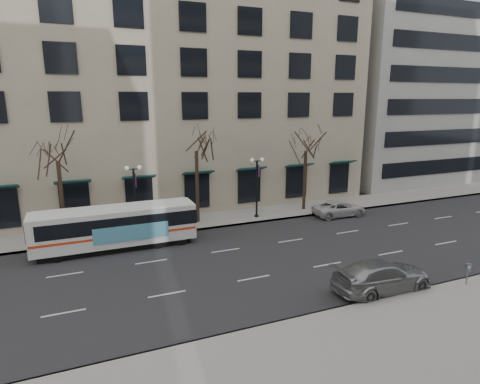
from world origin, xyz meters
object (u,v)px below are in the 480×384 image
tree_far_mid (196,139)px  silver_car (382,276)px  tree_far_left (56,148)px  lamp_post_right (257,185)px  lamp_post_left (135,196)px  white_pickup (339,208)px  tree_far_right (306,140)px  pay_station (468,269)px  city_bus (117,226)px

tree_far_mid → silver_car: size_ratio=1.52×
tree_far_left → lamp_post_right: (15.01, -0.60, -3.75)m
tree_far_left → lamp_post_left: 6.29m
lamp_post_left → white_pickup: (16.98, -2.00, -2.29)m
tree_far_left → tree_far_right: (20.00, 0.00, -0.28)m
lamp_post_right → white_pickup: bearing=-16.0°
tree_far_mid → tree_far_right: tree_far_mid is taller
lamp_post_right → pay_station: bearing=-71.4°
tree_far_left → tree_far_mid: bearing=0.0°
lamp_post_left → city_bus: 3.43m
lamp_post_right → white_pickup: lamp_post_right is taller
lamp_post_left → lamp_post_right: (10.00, 0.00, 0.00)m
silver_car → lamp_post_left: bearing=37.1°
lamp_post_left → pay_station: size_ratio=4.41×
tree_far_left → lamp_post_left: size_ratio=1.60×
city_bus → silver_car: city_bus is taller
city_bus → white_pickup: size_ratio=2.28×
city_bus → pay_station: 21.51m
tree_far_left → white_pickup: tree_far_left is taller
lamp_post_left → lamp_post_right: size_ratio=1.00×
tree_far_mid → silver_car: tree_far_mid is taller
lamp_post_right → pay_station: (5.33, -15.85, -1.94)m
tree_far_mid → city_bus: size_ratio=0.80×
tree_far_right → silver_car: 16.57m
lamp_post_left → white_pickup: bearing=-6.7°
lamp_post_right → tree_far_mid: bearing=173.2°
tree_far_mid → white_pickup: bearing=-12.2°
tree_far_mid → pay_station: size_ratio=7.24×
tree_far_left → city_bus: (3.34, -3.28, -5.11)m
city_bus → white_pickup: bearing=2.0°
lamp_post_right → silver_car: 14.58m
lamp_post_right → lamp_post_left: bearing=180.0°
tree_far_right → pay_station: (0.34, -16.45, -5.42)m
tree_far_left → lamp_post_right: bearing=-2.3°
white_pickup → pay_station: size_ratio=3.97×
tree_far_mid → pay_station: bearing=-57.8°
tree_far_right → lamp_post_right: 6.11m
lamp_post_left → white_pickup: size_ratio=1.11×
lamp_post_right → pay_station: size_ratio=4.41×
city_bus → pay_station: city_bus is taller
tree_far_left → tree_far_right: tree_far_left is taller
silver_car → white_pickup: silver_car is taller
tree_far_mid → lamp_post_left: bearing=-173.1°
tree_far_left → city_bus: 6.93m
tree_far_left → silver_car: size_ratio=1.48×
white_pickup → pay_station: (-1.65, -13.85, 0.35)m
lamp_post_right → white_pickup: (6.98, -2.00, -2.29)m
pay_station → city_bus: bearing=166.2°
lamp_post_right → white_pickup: 7.61m
tree_far_right → city_bus: 17.65m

